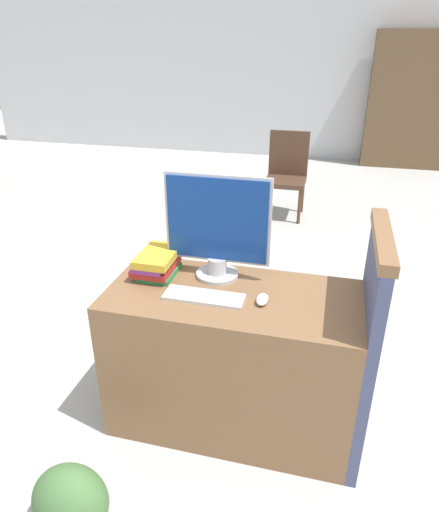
% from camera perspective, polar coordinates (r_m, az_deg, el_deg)
% --- Properties ---
extents(ground_plane, '(20.00, 20.00, 0.00)m').
position_cam_1_polar(ground_plane, '(2.44, -0.23, -24.02)').
color(ground_plane, '#B2B2AD').
extents(wall_back, '(12.00, 0.06, 2.80)m').
position_cam_1_polar(wall_back, '(7.93, 12.32, 21.85)').
color(wall_back, silver).
rests_on(wall_back, ground_plane).
extents(desk, '(1.20, 0.58, 0.77)m').
position_cam_1_polar(desk, '(2.38, 1.57, -12.74)').
color(desk, brown).
rests_on(desk, ground_plane).
extents(carrel_divider, '(0.07, 0.62, 1.14)m').
position_cam_1_polar(carrel_divider, '(2.25, 17.75, -10.49)').
color(carrel_divider, '#474C70').
rests_on(carrel_divider, ground_plane).
extents(monitor, '(0.52, 0.21, 0.52)m').
position_cam_1_polar(monitor, '(2.20, -0.28, 3.47)').
color(monitor, '#B7B7BC').
rests_on(monitor, desk).
extents(keyboard, '(0.37, 0.13, 0.02)m').
position_cam_1_polar(keyboard, '(2.12, -1.95, -5.13)').
color(keyboard, silver).
rests_on(keyboard, desk).
extents(mouse, '(0.05, 0.10, 0.04)m').
position_cam_1_polar(mouse, '(2.09, 5.37, -5.43)').
color(mouse, white).
rests_on(mouse, desk).
extents(book_stack, '(0.19, 0.27, 0.12)m').
position_cam_1_polar(book_stack, '(2.32, -7.81, -0.87)').
color(book_stack, '#2D7F42').
rests_on(book_stack, desk).
extents(backpack, '(0.32, 0.28, 0.33)m').
position_cam_1_polar(backpack, '(2.18, -18.25, -27.36)').
color(backpack, '#47703D').
rests_on(backpack, ground_plane).
extents(far_chair, '(0.44, 0.44, 0.93)m').
position_cam_1_polar(far_chair, '(5.24, 8.39, 10.45)').
color(far_chair, '#4C3323').
rests_on(far_chair, ground_plane).
extents(bookshelf_far, '(1.23, 0.32, 1.97)m').
position_cam_1_polar(bookshelf_far, '(7.78, 22.78, 17.38)').
color(bookshelf_far, brown).
rests_on(bookshelf_far, ground_plane).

